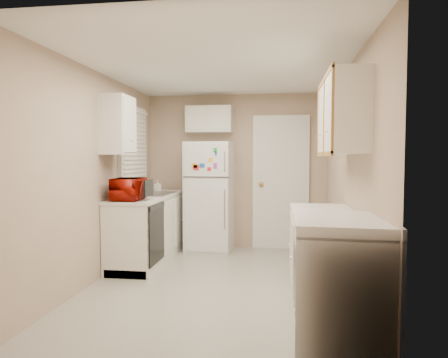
# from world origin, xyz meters

# --- Properties ---
(floor) EXTENTS (3.80, 3.80, 0.00)m
(floor) POSITION_xyz_m (0.00, 0.00, 0.00)
(floor) COLOR #B2ADA2
(floor) RESTS_ON ground
(ceiling) EXTENTS (3.80, 3.80, 0.00)m
(ceiling) POSITION_xyz_m (0.00, 0.00, 2.40)
(ceiling) COLOR white
(ceiling) RESTS_ON floor
(wall_left) EXTENTS (3.80, 3.80, 0.00)m
(wall_left) POSITION_xyz_m (-1.40, 0.00, 1.20)
(wall_left) COLOR tan
(wall_left) RESTS_ON floor
(wall_right) EXTENTS (3.80, 3.80, 0.00)m
(wall_right) POSITION_xyz_m (1.40, 0.00, 1.20)
(wall_right) COLOR tan
(wall_right) RESTS_ON floor
(wall_back) EXTENTS (2.80, 2.80, 0.00)m
(wall_back) POSITION_xyz_m (0.00, 1.90, 1.20)
(wall_back) COLOR tan
(wall_back) RESTS_ON floor
(wall_front) EXTENTS (2.80, 2.80, 0.00)m
(wall_front) POSITION_xyz_m (0.00, -1.90, 1.20)
(wall_front) COLOR tan
(wall_front) RESTS_ON floor
(left_counter) EXTENTS (0.60, 1.80, 0.90)m
(left_counter) POSITION_xyz_m (-1.10, 0.90, 0.45)
(left_counter) COLOR silver
(left_counter) RESTS_ON floor
(dishwasher) EXTENTS (0.03, 0.58, 0.72)m
(dishwasher) POSITION_xyz_m (-0.81, 0.30, 0.49)
(dishwasher) COLOR black
(dishwasher) RESTS_ON floor
(sink) EXTENTS (0.54, 0.74, 0.16)m
(sink) POSITION_xyz_m (-1.10, 1.05, 0.86)
(sink) COLOR gray
(sink) RESTS_ON left_counter
(microwave) EXTENTS (0.50, 0.30, 0.32)m
(microwave) POSITION_xyz_m (-1.13, 0.24, 1.05)
(microwave) COLOR #820901
(microwave) RESTS_ON left_counter
(soap_bottle) EXTENTS (0.10, 0.10, 0.17)m
(soap_bottle) POSITION_xyz_m (-1.15, 1.48, 1.00)
(soap_bottle) COLOR silver
(soap_bottle) RESTS_ON left_counter
(window_blinds) EXTENTS (0.10, 0.98, 1.08)m
(window_blinds) POSITION_xyz_m (-1.36, 1.05, 1.60)
(window_blinds) COLOR silver
(window_blinds) RESTS_ON wall_left
(upper_cabinet_left) EXTENTS (0.30, 0.45, 0.70)m
(upper_cabinet_left) POSITION_xyz_m (-1.25, 0.22, 1.80)
(upper_cabinet_left) COLOR silver
(upper_cabinet_left) RESTS_ON wall_left
(refrigerator) EXTENTS (0.71, 0.69, 1.64)m
(refrigerator) POSITION_xyz_m (-0.37, 1.61, 0.82)
(refrigerator) COLOR silver
(refrigerator) RESTS_ON floor
(cabinet_over_fridge) EXTENTS (0.70, 0.30, 0.40)m
(cabinet_over_fridge) POSITION_xyz_m (-0.40, 1.75, 2.00)
(cabinet_over_fridge) COLOR silver
(cabinet_over_fridge) RESTS_ON wall_back
(interior_door) EXTENTS (0.86, 0.06, 2.08)m
(interior_door) POSITION_xyz_m (0.70, 1.86, 1.02)
(interior_door) COLOR silver
(interior_door) RESTS_ON floor
(right_counter) EXTENTS (0.60, 2.00, 0.90)m
(right_counter) POSITION_xyz_m (1.10, -0.80, 0.45)
(right_counter) COLOR silver
(right_counter) RESTS_ON floor
(stove) EXTENTS (0.71, 0.85, 0.99)m
(stove) POSITION_xyz_m (1.14, -1.42, 0.50)
(stove) COLOR silver
(stove) RESTS_ON floor
(upper_cabinet_right) EXTENTS (0.30, 1.20, 0.70)m
(upper_cabinet_right) POSITION_xyz_m (1.25, -0.50, 1.80)
(upper_cabinet_right) COLOR silver
(upper_cabinet_right) RESTS_ON wall_right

